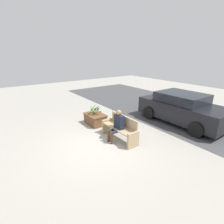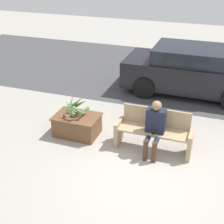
# 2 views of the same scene
# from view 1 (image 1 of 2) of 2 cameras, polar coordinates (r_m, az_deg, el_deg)

# --- Properties ---
(ground_plane) EXTENTS (30.00, 30.00, 0.00)m
(ground_plane) POSITION_cam_1_polar(r_m,az_deg,el_deg) (6.64, -4.09, -10.66)
(ground_plane) COLOR #9E998E
(road_surface) EXTENTS (20.00, 6.00, 0.01)m
(road_surface) POSITION_cam_1_polar(r_m,az_deg,el_deg) (10.64, 23.70, -0.64)
(road_surface) COLOR #424244
(road_surface) RESTS_ON ground_plane
(bench) EXTENTS (1.70, 0.51, 0.93)m
(bench) POSITION_cam_1_polar(r_m,az_deg,el_deg) (6.88, 2.73, -5.40)
(bench) COLOR tan
(bench) RESTS_ON ground_plane
(person_seated) EXTENTS (0.41, 0.59, 1.24)m
(person_seated) POSITION_cam_1_polar(r_m,az_deg,el_deg) (6.64, 1.73, -3.91)
(person_seated) COLOR black
(person_seated) RESTS_ON ground_plane
(planter_box) EXTENTS (1.07, 0.75, 0.51)m
(planter_box) POSITION_cam_1_polar(r_m,az_deg,el_deg) (8.37, -5.47, -2.20)
(planter_box) COLOR brown
(planter_box) RESTS_ON ground_plane
(potted_plant) EXTENTS (0.54, 0.55, 0.47)m
(potted_plant) POSITION_cam_1_polar(r_m,az_deg,el_deg) (8.21, -5.55, 0.80)
(potted_plant) COLOR brown
(potted_plant) RESTS_ON planter_box
(parked_car) EXTENTS (4.10, 1.98, 1.46)m
(parked_car) POSITION_cam_1_polar(r_m,az_deg,el_deg) (9.04, 21.84, 1.15)
(parked_car) COLOR black
(parked_car) RESTS_ON ground_plane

